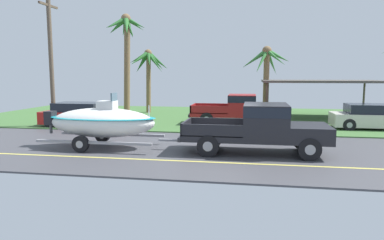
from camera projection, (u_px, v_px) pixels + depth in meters
The scene contains 11 objects.
ground at pixel (234, 123), 22.04m from camera, with size 36.00×22.00×0.11m.
pickup_truck_towing at pixel (264, 126), 13.40m from camera, with size 5.64×2.16×1.88m.
boat_on_trailer at pixel (102, 122), 14.48m from camera, with size 5.75×2.27×2.25m.
parked_pickup_background at pixel (241, 108), 20.93m from camera, with size 5.45×1.98×1.80m.
parked_sedan_near at pixel (374, 117), 19.24m from camera, with size 4.50×1.87×1.38m.
parked_sedan_far at pixel (82, 115), 20.36m from camera, with size 4.61×1.88×1.38m.
carport_awning at pixel (319, 82), 23.81m from camera, with size 7.53×4.97×2.60m.
palm_tree_near_left at pixel (267, 66), 25.08m from camera, with size 3.52×3.00×4.98m.
palm_tree_near_right at pixel (126, 40), 24.02m from camera, with size 2.94×2.93×7.05m.
palm_tree_mid at pixel (149, 64), 27.18m from camera, with size 2.89×3.33×4.90m.
utility_pole at pixel (51, 59), 19.98m from camera, with size 0.24×1.80×7.38m.
Camera 1 is at (1.06, -13.58, 2.98)m, focal length 33.21 mm.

